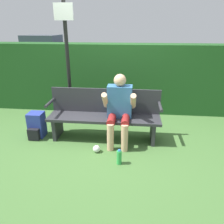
{
  "coord_description": "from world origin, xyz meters",
  "views": [
    {
      "loc": [
        0.5,
        -3.42,
        1.89
      ],
      "look_at": [
        0.15,
        -0.1,
        0.55
      ],
      "focal_mm": 35.0,
      "sensor_mm": 36.0,
      "label": 1
    }
  ],
  "objects_px": {
    "backpack": "(37,126)",
    "water_bottle": "(119,157)",
    "park_bench": "(104,114)",
    "signpost": "(67,59)",
    "person_seated": "(119,107)",
    "parked_car": "(43,48)"
  },
  "relations": [
    {
      "from": "signpost",
      "to": "parked_car",
      "type": "distance_m",
      "value": 9.56
    },
    {
      "from": "backpack",
      "to": "water_bottle",
      "type": "xyz_separation_m",
      "value": [
        1.54,
        -0.69,
        -0.1
      ]
    },
    {
      "from": "water_bottle",
      "to": "signpost",
      "type": "bearing_deg",
      "value": 128.96
    },
    {
      "from": "park_bench",
      "to": "backpack",
      "type": "bearing_deg",
      "value": -174.63
    },
    {
      "from": "park_bench",
      "to": "backpack",
      "type": "height_order",
      "value": "park_bench"
    },
    {
      "from": "park_bench",
      "to": "person_seated",
      "type": "xyz_separation_m",
      "value": [
        0.26,
        -0.12,
        0.19
      ]
    },
    {
      "from": "person_seated",
      "to": "parked_car",
      "type": "bearing_deg",
      "value": 118.98
    },
    {
      "from": "park_bench",
      "to": "person_seated",
      "type": "height_order",
      "value": "person_seated"
    },
    {
      "from": "parked_car",
      "to": "person_seated",
      "type": "bearing_deg",
      "value": -58.53
    },
    {
      "from": "parked_car",
      "to": "backpack",
      "type": "bearing_deg",
      "value": -66.02
    },
    {
      "from": "water_bottle",
      "to": "park_bench",
      "type": "bearing_deg",
      "value": 111.66
    },
    {
      "from": "water_bottle",
      "to": "parked_car",
      "type": "bearing_deg",
      "value": 117.52
    },
    {
      "from": "signpost",
      "to": "parked_car",
      "type": "relative_size",
      "value": 0.56
    },
    {
      "from": "park_bench",
      "to": "water_bottle",
      "type": "relative_size",
      "value": 8.26
    },
    {
      "from": "person_seated",
      "to": "water_bottle",
      "type": "xyz_separation_m",
      "value": [
        0.06,
        -0.69,
        -0.53
      ]
    },
    {
      "from": "person_seated",
      "to": "water_bottle",
      "type": "relative_size",
      "value": 4.95
    },
    {
      "from": "park_bench",
      "to": "parked_car",
      "type": "xyz_separation_m",
      "value": [
        -4.86,
        9.13,
        0.2
      ]
    },
    {
      "from": "backpack",
      "to": "water_bottle",
      "type": "distance_m",
      "value": 1.69
    },
    {
      "from": "person_seated",
      "to": "water_bottle",
      "type": "height_order",
      "value": "person_seated"
    },
    {
      "from": "backpack",
      "to": "water_bottle",
      "type": "bearing_deg",
      "value": -24.26
    },
    {
      "from": "signpost",
      "to": "parked_car",
      "type": "bearing_deg",
      "value": 115.49
    },
    {
      "from": "backpack",
      "to": "signpost",
      "type": "xyz_separation_m",
      "value": [
        0.46,
        0.63,
        1.09
      ]
    }
  ]
}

